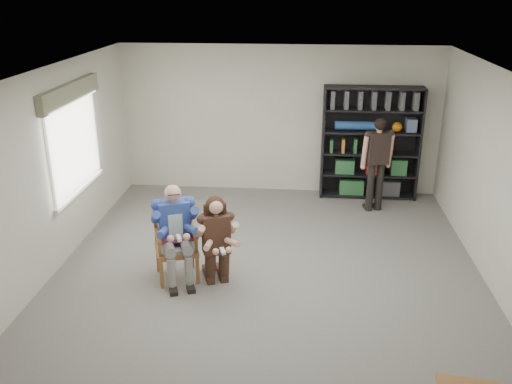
# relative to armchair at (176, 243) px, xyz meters

# --- Properties ---
(room_shell) EXTENTS (6.00, 7.00, 2.80)m
(room_shell) POSITION_rel_armchair_xyz_m (1.23, 0.07, 0.88)
(room_shell) COLOR beige
(room_shell) RESTS_ON ground
(floor) EXTENTS (6.00, 7.00, 0.01)m
(floor) POSITION_rel_armchair_xyz_m (1.23, 0.07, -0.52)
(floor) COLOR slate
(floor) RESTS_ON ground
(window_left) EXTENTS (0.16, 2.00, 1.75)m
(window_left) POSITION_rel_armchair_xyz_m (-1.72, 1.07, 1.11)
(window_left) COLOR white
(window_left) RESTS_ON room_shell
(armchair) EXTENTS (0.78, 0.76, 1.05)m
(armchair) POSITION_rel_armchair_xyz_m (0.00, 0.00, 0.00)
(armchair) COLOR #A46438
(armchair) RESTS_ON floor
(seated_man) EXTENTS (0.84, 0.97, 1.36)m
(seated_man) POSITION_rel_armchair_xyz_m (0.00, 0.00, 0.16)
(seated_man) COLOR navy
(seated_man) RESTS_ON floor
(kneeling_woman) EXTENTS (0.78, 0.97, 1.25)m
(kneeling_woman) POSITION_rel_armchair_xyz_m (0.58, -0.12, 0.10)
(kneeling_woman) COLOR #351F17
(kneeling_woman) RESTS_ON floor
(bookshelf) EXTENTS (1.80, 0.38, 2.10)m
(bookshelf) POSITION_rel_armchair_xyz_m (2.93, 3.35, 0.53)
(bookshelf) COLOR black
(bookshelf) RESTS_ON floor
(standing_man) EXTENTS (0.58, 0.42, 1.69)m
(standing_man) POSITION_rel_armchair_xyz_m (2.98, 2.67, 0.32)
(standing_man) COLOR black
(standing_man) RESTS_ON floor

